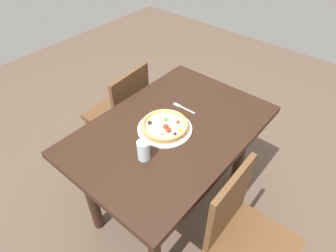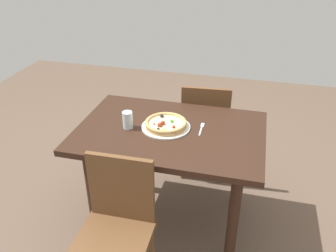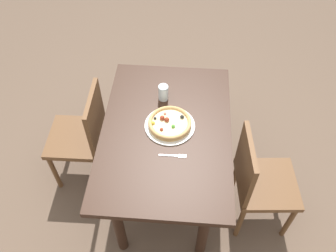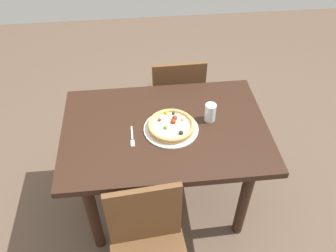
# 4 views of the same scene
# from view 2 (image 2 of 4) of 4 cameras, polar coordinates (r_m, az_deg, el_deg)

# --- Properties ---
(ground_plane) EXTENTS (6.00, 6.00, 0.00)m
(ground_plane) POSITION_cam_2_polar(r_m,az_deg,el_deg) (2.77, 0.30, -14.58)
(ground_plane) COLOR brown
(dining_table) EXTENTS (1.22, 0.83, 0.77)m
(dining_table) POSITION_cam_2_polar(r_m,az_deg,el_deg) (2.36, 0.34, -3.15)
(dining_table) COLOR #331E14
(dining_table) RESTS_ON ground
(chair_near) EXTENTS (0.41, 0.41, 0.87)m
(chair_near) POSITION_cam_2_polar(r_m,az_deg,el_deg) (2.05, -8.41, -15.88)
(chair_near) COLOR brown
(chair_near) RESTS_ON ground
(chair_far) EXTENTS (0.43, 0.43, 0.87)m
(chair_far) POSITION_cam_2_polar(r_m,az_deg,el_deg) (2.96, 6.05, -0.02)
(chair_far) COLOR brown
(chair_far) RESTS_ON ground
(plate) EXTENTS (0.32, 0.32, 0.01)m
(plate) POSITION_cam_2_polar(r_m,az_deg,el_deg) (2.32, -0.35, -0.15)
(plate) COLOR silver
(plate) RESTS_ON dining_table
(pizza) EXTENTS (0.28, 0.28, 0.05)m
(pizza) POSITION_cam_2_polar(r_m,az_deg,el_deg) (2.31, -0.36, 0.39)
(pizza) COLOR tan
(pizza) RESTS_ON plate
(fork) EXTENTS (0.02, 0.17, 0.00)m
(fork) POSITION_cam_2_polar(r_m,az_deg,el_deg) (2.32, 5.43, -0.35)
(fork) COLOR silver
(fork) RESTS_ON dining_table
(drinking_glass) EXTENTS (0.07, 0.07, 0.11)m
(drinking_glass) POSITION_cam_2_polar(r_m,az_deg,el_deg) (2.31, -6.54, 0.98)
(drinking_glass) COLOR silver
(drinking_glass) RESTS_ON dining_table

